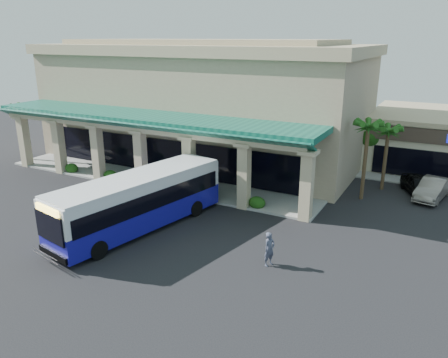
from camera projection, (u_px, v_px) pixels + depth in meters
The scene contains 11 objects.
ground at pixel (186, 231), 27.31m from camera, with size 110.00×110.00×0.00m, color black.
main_building at pixel (204, 100), 42.54m from camera, with size 30.80×14.80×11.35m, color tan, non-canonical shape.
arcade at pixel (148, 149), 35.70m from camera, with size 30.00×6.20×5.70m, color #0D4E3F, non-canonical shape.
palm_0 at pixel (365, 156), 31.71m from camera, with size 2.40×2.40×6.60m, color #1B4E14, non-canonical shape.
palm_1 at pixel (386, 154), 33.91m from camera, with size 2.40×2.40×5.80m, color #1B4E14, non-canonical shape.
palm_2 at pixel (24, 129), 41.85m from camera, with size 2.40×2.40×6.20m, color #1B4E14, non-canonical shape.
broadleaf_tree at pixel (371, 144), 39.15m from camera, with size 2.60×2.60×4.81m, color #17410E, non-canonical shape.
transit_bus at pixel (140, 202), 27.15m from camera, with size 2.92×12.55×3.50m, color #171394, non-canonical shape.
pedestrian at pixel (269, 249), 22.94m from camera, with size 0.68×0.45×1.88m, color #3F4458.
car_silver at pixel (419, 185), 33.42m from camera, with size 1.76×4.36×1.49m, color black.
car_white at pixel (433, 189), 32.54m from camera, with size 1.63×4.68×1.54m, color gray.
Camera 1 is at (13.83, -20.90, 11.57)m, focal length 35.00 mm.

